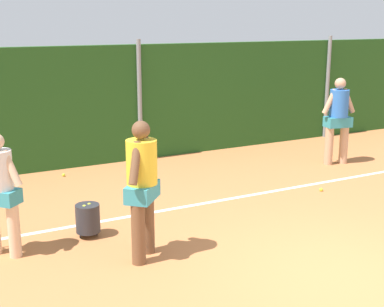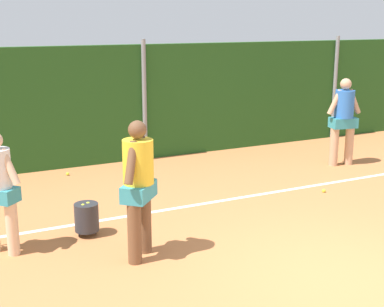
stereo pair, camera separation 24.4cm
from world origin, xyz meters
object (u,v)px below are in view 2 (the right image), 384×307
Objects in this scene: player_foreground_near at (139,182)px; tennis_ball_1 at (68,174)px; player_backcourt_far at (344,117)px; tennis_ball_0 at (335,147)px; ball_hopper at (87,217)px; tennis_ball_2 at (80,218)px; tennis_ball_5 at (324,191)px.

tennis_ball_1 is at bearing -138.17° from player_foreground_near.
tennis_ball_1 is at bearing -6.91° from player_backcourt_far.
ball_hopper is at bearing -158.43° from tennis_ball_0.
player_foreground_near is 28.65× the size of tennis_ball_2.
tennis_ball_0 is 6.64m from tennis_ball_1.
player_foreground_near is 6.27m from player_backcourt_far.
tennis_ball_1 is (0.05, 4.39, -1.03)m from player_foreground_near.
tennis_ball_5 is at bearing 1.09° from ball_hopper.
tennis_ball_0 is at bearing 16.90° from tennis_ball_2.
player_backcourt_far is at bearing -17.77° from tennis_ball_1.
player_foreground_near reaches higher than tennis_ball_1.
ball_hopper reaches higher than tennis_ball_0.
tennis_ball_2 is at bearing -124.96° from player_foreground_near.
ball_hopper is at bearing -98.44° from tennis_ball_1.
tennis_ball_5 is (-1.63, -1.42, -1.05)m from player_backcourt_far.
player_foreground_near is at bearing -67.18° from ball_hopper.
player_foreground_near is at bearing -90.61° from tennis_ball_1.
tennis_ball_2 is at bearing -163.10° from tennis_ball_0.
tennis_ball_0 is 1.00× the size of tennis_ball_1.
player_foreground_near is 4.51m from tennis_ball_1.
tennis_ball_5 is (4.48, -0.58, 0.00)m from tennis_ball_2.
tennis_ball_0 is (6.67, 3.87, -1.03)m from player_foreground_near.
player_foreground_near is 7.78m from tennis_ball_0.
tennis_ball_0 and tennis_ball_1 have the same top height.
tennis_ball_1 is at bearing 80.73° from tennis_ball_2.
tennis_ball_2 is 4.52m from tennis_ball_5.
tennis_ball_0 and tennis_ball_2 have the same top height.
tennis_ball_1 is 2.69m from tennis_ball_2.
player_backcourt_far is 6.40m from ball_hopper.
tennis_ball_2 is 1.00× the size of tennis_ball_5.
player_backcourt_far is 6.25m from tennis_ball_2.
ball_hopper is 7.78× the size of tennis_ball_2.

